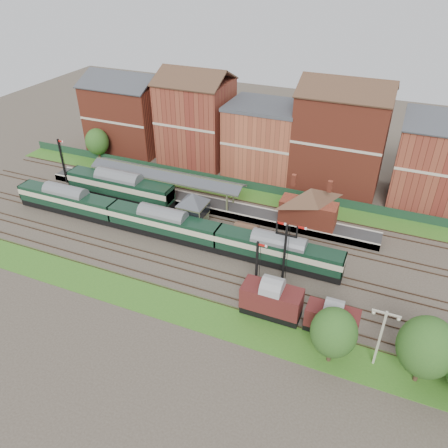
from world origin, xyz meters
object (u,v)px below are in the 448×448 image
at_px(semaphore_bracket, 285,249).
at_px(goods_van_a, 271,299).
at_px(platform_railcar, 120,186).
at_px(signal_box, 193,211).
at_px(dmu_train, 163,223).

xyz_separation_m(semaphore_bracket, goods_van_a, (0.48, -6.50, -2.37)).
distance_m(semaphore_bracket, platform_railcar, 31.10).
relative_size(signal_box, goods_van_a, 0.91).
bearing_deg(signal_box, goods_van_a, -38.28).
height_order(signal_box, platform_railcar, signal_box).
xyz_separation_m(dmu_train, goods_van_a, (18.61, -9.00, 0.00)).
height_order(semaphore_bracket, dmu_train, semaphore_bracket).
relative_size(dmu_train, platform_railcar, 2.72).
bearing_deg(signal_box, dmu_train, -133.59).
relative_size(platform_railcar, goods_van_a, 2.78).
xyz_separation_m(semaphore_bracket, platform_railcar, (-29.69, 9.00, -2.16)).
distance_m(signal_box, semaphore_bracket, 16.16).
distance_m(dmu_train, goods_van_a, 20.68).
height_order(platform_railcar, goods_van_a, platform_railcar).
xyz_separation_m(platform_railcar, goods_van_a, (30.17, -15.50, -0.21)).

